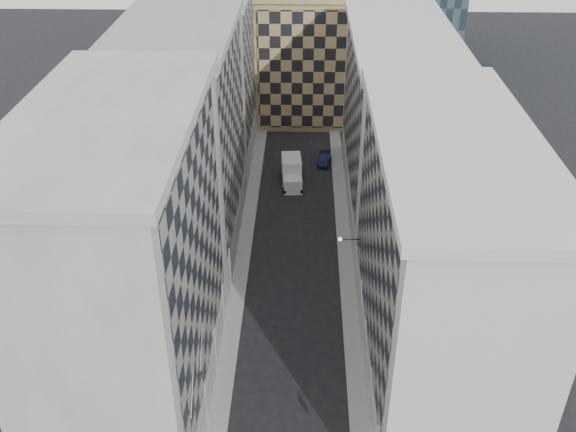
# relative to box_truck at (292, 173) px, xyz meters

# --- Properties ---
(sidewalk_west) EXTENTS (1.50, 100.00, 0.15)m
(sidewalk_west) POSITION_rel_box_truck_xyz_m (-4.64, -15.68, -1.29)
(sidewalk_west) COLOR gray
(sidewalk_west) RESTS_ON ground
(sidewalk_east) EXTENTS (1.50, 100.00, 0.15)m
(sidewalk_east) POSITION_rel_box_truck_xyz_m (5.86, -15.68, -1.29)
(sidewalk_east) COLOR gray
(sidewalk_east) RESTS_ON ground
(bldg_left_a) EXTENTS (10.80, 22.80, 23.70)m
(bldg_left_a) POSITION_rel_box_truck_xyz_m (-10.28, -34.68, 10.46)
(bldg_left_a) COLOR gray
(bldg_left_a) RESTS_ON ground
(bldg_left_b) EXTENTS (10.80, 22.80, 22.70)m
(bldg_left_b) POSITION_rel_box_truck_xyz_m (-10.28, -12.68, 9.96)
(bldg_left_b) COLOR gray
(bldg_left_b) RESTS_ON ground
(bldg_left_c) EXTENTS (10.80, 22.80, 21.70)m
(bldg_left_c) POSITION_rel_box_truck_xyz_m (-10.27, 9.32, 9.46)
(bldg_left_c) COLOR gray
(bldg_left_c) RESTS_ON ground
(bldg_right_a) EXTENTS (10.80, 26.80, 20.70)m
(bldg_right_a) POSITION_rel_box_truck_xyz_m (11.48, -30.68, 8.96)
(bldg_right_a) COLOR beige
(bldg_right_a) RESTS_ON ground
(bldg_right_b) EXTENTS (10.80, 28.80, 19.70)m
(bldg_right_b) POSITION_rel_box_truck_xyz_m (11.50, -3.68, 8.48)
(bldg_right_b) COLOR beige
(bldg_right_b) RESTS_ON ground
(tan_block) EXTENTS (16.80, 14.80, 18.80)m
(tan_block) POSITION_rel_box_truck_xyz_m (2.61, 22.22, 8.07)
(tan_block) COLOR #9F8854
(tan_block) RESTS_ON ground
(flagpoles_left) EXTENTS (0.10, 6.33, 2.33)m
(flagpoles_left) POSITION_rel_box_truck_xyz_m (-5.29, -39.68, 6.64)
(flagpoles_left) COLOR gray
(flagpoles_left) RESTS_ON ground
(bracket_lamp) EXTENTS (1.98, 0.36, 0.36)m
(bracket_lamp) POSITION_rel_box_truck_xyz_m (4.98, -21.68, 4.84)
(bracket_lamp) COLOR black
(bracket_lamp) RESTS_ON ground
(box_truck) EXTENTS (2.74, 5.86, 3.13)m
(box_truck) POSITION_rel_box_truck_xyz_m (0.00, 0.00, 0.00)
(box_truck) COLOR silver
(box_truck) RESTS_ON ground
(dark_car) EXTENTS (1.92, 4.13, 1.31)m
(dark_car) POSITION_rel_box_truck_xyz_m (4.11, 5.46, -0.71)
(dark_car) COLOR #0E1235
(dark_car) RESTS_ON ground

